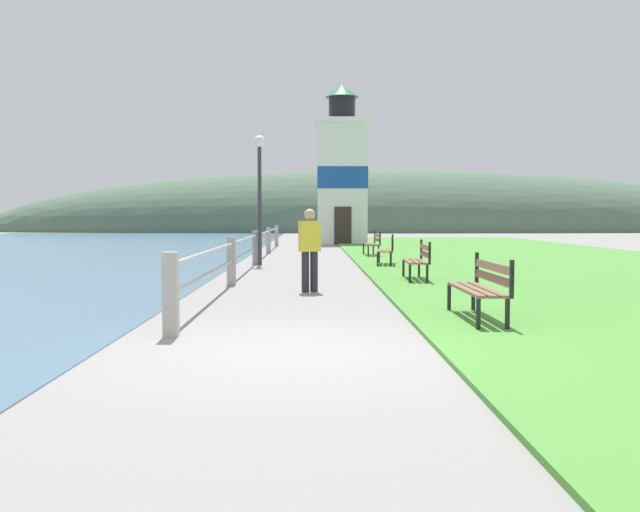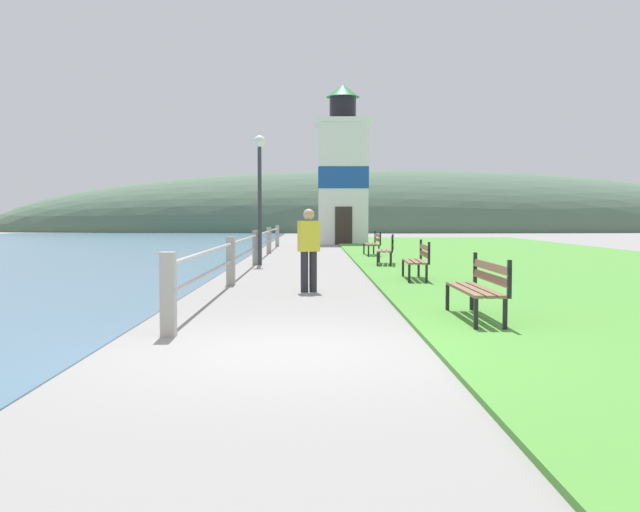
{
  "view_description": "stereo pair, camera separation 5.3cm",
  "coord_description": "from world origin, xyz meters",
  "px_view_note": "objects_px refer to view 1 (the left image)",
  "views": [
    {
      "loc": [
        0.23,
        -7.78,
        1.49
      ],
      "look_at": [
        0.49,
        13.53,
        0.3
      ],
      "focal_mm": 40.0,
      "sensor_mm": 36.0,
      "label": 1
    },
    {
      "loc": [
        0.29,
        -7.78,
        1.49
      ],
      "look_at": [
        0.49,
        13.53,
        0.3
      ],
      "focal_mm": 40.0,
      "sensor_mm": 36.0,
      "label": 2
    }
  ],
  "objects_px": {
    "lamp_post": "(260,176)",
    "park_bench_midway": "(419,258)",
    "park_bench_far": "(388,248)",
    "lighthouse": "(342,175)",
    "park_bench_by_lighthouse": "(373,242)",
    "park_bench_near": "(482,284)",
    "person_strolling": "(310,247)"
  },
  "relations": [
    {
      "from": "lamp_post",
      "to": "park_bench_midway",
      "type": "bearing_deg",
      "value": -55.59
    },
    {
      "from": "park_bench_far",
      "to": "park_bench_midway",
      "type": "bearing_deg",
      "value": 98.75
    },
    {
      "from": "lighthouse",
      "to": "park_bench_by_lighthouse",
      "type": "bearing_deg",
      "value": -87.23
    },
    {
      "from": "park_bench_midway",
      "to": "lighthouse",
      "type": "xyz_separation_m",
      "value": [
        -0.78,
        22.77,
        3.21
      ]
    },
    {
      "from": "park_bench_near",
      "to": "lighthouse",
      "type": "xyz_separation_m",
      "value": [
        -0.73,
        28.97,
        3.21
      ]
    },
    {
      "from": "park_bench_near",
      "to": "person_strolling",
      "type": "bearing_deg",
      "value": -59.81
    },
    {
      "from": "park_bench_by_lighthouse",
      "to": "lamp_post",
      "type": "height_order",
      "value": "lamp_post"
    },
    {
      "from": "park_bench_near",
      "to": "park_bench_midway",
      "type": "height_order",
      "value": "same"
    },
    {
      "from": "park_bench_near",
      "to": "person_strolling",
      "type": "xyz_separation_m",
      "value": [
        -2.42,
        4.12,
        0.35
      ]
    },
    {
      "from": "park_bench_midway",
      "to": "person_strolling",
      "type": "relative_size",
      "value": 1.04
    },
    {
      "from": "park_bench_by_lighthouse",
      "to": "person_strolling",
      "type": "distance_m",
      "value": 12.32
    },
    {
      "from": "park_bench_near",
      "to": "lamp_post",
      "type": "xyz_separation_m",
      "value": [
        -3.97,
        12.07,
        2.2
      ]
    },
    {
      "from": "park_bench_far",
      "to": "lamp_post",
      "type": "height_order",
      "value": "lamp_post"
    },
    {
      "from": "park_bench_near",
      "to": "park_bench_far",
      "type": "xyz_separation_m",
      "value": [
        -0.11,
        11.29,
        -0.0
      ]
    },
    {
      "from": "lamp_post",
      "to": "park_bench_by_lighthouse",
      "type": "bearing_deg",
      "value": 47.09
    },
    {
      "from": "park_bench_far",
      "to": "park_bench_near",
      "type": "bearing_deg",
      "value": 97.5
    },
    {
      "from": "park_bench_near",
      "to": "lighthouse",
      "type": "bearing_deg",
      "value": -88.75
    },
    {
      "from": "person_strolling",
      "to": "lamp_post",
      "type": "distance_m",
      "value": 8.31
    },
    {
      "from": "park_bench_far",
      "to": "person_strolling",
      "type": "xyz_separation_m",
      "value": [
        -2.3,
        -7.17,
        0.35
      ]
    },
    {
      "from": "lighthouse",
      "to": "park_bench_midway",
      "type": "bearing_deg",
      "value": -88.04
    },
    {
      "from": "park_bench_by_lighthouse",
      "to": "park_bench_far",
      "type": "bearing_deg",
      "value": 88.34
    },
    {
      "from": "park_bench_midway",
      "to": "park_bench_by_lighthouse",
      "type": "bearing_deg",
      "value": -86.59
    },
    {
      "from": "park_bench_by_lighthouse",
      "to": "lighthouse",
      "type": "xyz_separation_m",
      "value": [
        -0.62,
        12.75,
        3.21
      ]
    },
    {
      "from": "lighthouse",
      "to": "person_strolling",
      "type": "relative_size",
      "value": 5.25
    },
    {
      "from": "park_bench_near",
      "to": "park_bench_by_lighthouse",
      "type": "bearing_deg",
      "value": -89.8
    },
    {
      "from": "park_bench_midway",
      "to": "lighthouse",
      "type": "distance_m",
      "value": 23.01
    },
    {
      "from": "lighthouse",
      "to": "park_bench_near",
      "type": "bearing_deg",
      "value": -88.56
    },
    {
      "from": "park_bench_near",
      "to": "person_strolling",
      "type": "relative_size",
      "value": 1.18
    },
    {
      "from": "park_bench_near",
      "to": "person_strolling",
      "type": "distance_m",
      "value": 4.79
    },
    {
      "from": "park_bench_by_lighthouse",
      "to": "lighthouse",
      "type": "distance_m",
      "value": 13.16
    },
    {
      "from": "lighthouse",
      "to": "person_strolling",
      "type": "bearing_deg",
      "value": -93.88
    },
    {
      "from": "park_bench_near",
      "to": "park_bench_midway",
      "type": "bearing_deg",
      "value": -90.65
    }
  ]
}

